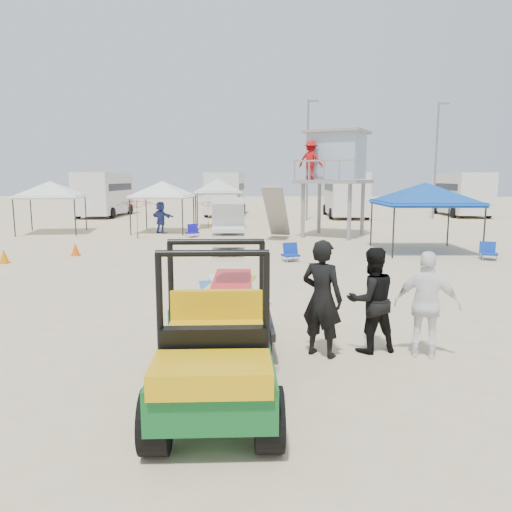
{
  "coord_description": "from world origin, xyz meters",
  "views": [
    {
      "loc": [
        0.91,
        -7.25,
        2.92
      ],
      "look_at": [
        0.5,
        3.0,
        1.3
      ],
      "focal_mm": 35.0,
      "sensor_mm": 36.0,
      "label": 1
    }
  ],
  "objects_px": {
    "utility_cart": "(213,337)",
    "surf_trailer": "(231,295)",
    "canopy_blue": "(425,186)",
    "man_left": "(322,298)",
    "lifeguard_tower": "(332,160)"
  },
  "relations": [
    {
      "from": "utility_cart",
      "to": "surf_trailer",
      "type": "distance_m",
      "value": 2.34
    },
    {
      "from": "utility_cart",
      "to": "surf_trailer",
      "type": "height_order",
      "value": "surf_trailer"
    },
    {
      "from": "utility_cart",
      "to": "canopy_blue",
      "type": "distance_m",
      "value": 15.5
    },
    {
      "from": "surf_trailer",
      "to": "canopy_blue",
      "type": "height_order",
      "value": "canopy_blue"
    },
    {
      "from": "canopy_blue",
      "to": "man_left",
      "type": "bearing_deg",
      "value": -113.0
    },
    {
      "from": "man_left",
      "to": "surf_trailer",
      "type": "bearing_deg",
      "value": 19.8
    },
    {
      "from": "man_left",
      "to": "lifeguard_tower",
      "type": "distance_m",
      "value": 17.37
    },
    {
      "from": "man_left",
      "to": "lifeguard_tower",
      "type": "height_order",
      "value": "lifeguard_tower"
    },
    {
      "from": "utility_cart",
      "to": "man_left",
      "type": "bearing_deg",
      "value": 53.23
    },
    {
      "from": "surf_trailer",
      "to": "lifeguard_tower",
      "type": "bearing_deg",
      "value": 78.2
    },
    {
      "from": "man_left",
      "to": "lifeguard_tower",
      "type": "xyz_separation_m",
      "value": [
        1.98,
        17.03,
        2.79
      ]
    },
    {
      "from": "lifeguard_tower",
      "to": "utility_cart",
      "type": "bearing_deg",
      "value": -100.41
    },
    {
      "from": "man_left",
      "to": "canopy_blue",
      "type": "relative_size",
      "value": 0.53
    },
    {
      "from": "canopy_blue",
      "to": "utility_cart",
      "type": "bearing_deg",
      "value": -115.25
    },
    {
      "from": "surf_trailer",
      "to": "man_left",
      "type": "xyz_separation_m",
      "value": [
        1.52,
        -0.3,
        0.03
      ]
    }
  ]
}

